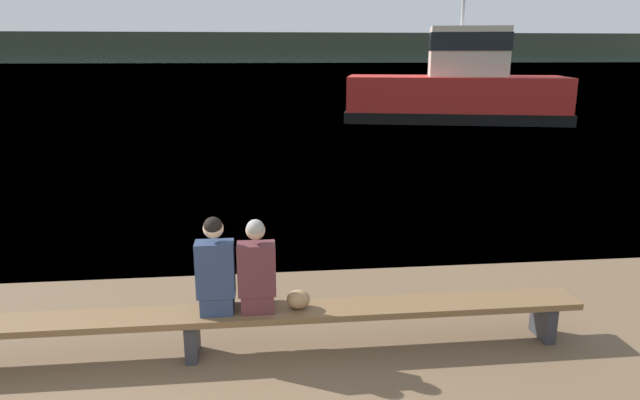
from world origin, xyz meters
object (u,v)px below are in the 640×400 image
object	(u,v)px
person_right	(257,272)
person_left	(216,272)
bench_main	(191,321)
shopping_bag	(298,299)
tugboat_red	(457,92)

from	to	relation	value
person_right	person_left	bearing A→B (deg)	-179.78
bench_main	shopping_bag	size ratio (longest dim) A/B	33.50
person_left	person_right	bearing A→B (deg)	0.22
shopping_bag	person_right	bearing A→B (deg)	179.93
person_left	shopping_bag	xyz separation A→B (m)	(0.82, 0.00, -0.34)
bench_main	person_left	size ratio (longest dim) A/B	8.00
shopping_bag	tugboat_red	bearing A→B (deg)	66.48
bench_main	shopping_bag	bearing A→B (deg)	0.47
bench_main	person_left	world-z (taller)	person_left
bench_main	tugboat_red	xyz separation A→B (m)	(9.50, 19.36, 0.89)
person_right	tugboat_red	bearing A→B (deg)	65.45
person_right	shopping_bag	distance (m)	0.52
bench_main	person_left	bearing A→B (deg)	1.69
shopping_bag	person_left	bearing A→B (deg)	-179.92
person_right	shopping_bag	bearing A→B (deg)	-0.07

